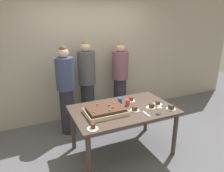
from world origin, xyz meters
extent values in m
plane|color=#5B5B60|center=(0.00, 0.00, 0.00)|extent=(12.00, 12.00, 0.00)
cube|color=#B2A893|center=(0.00, 1.60, 1.50)|extent=(8.00, 0.12, 3.00)
cube|color=#47382D|center=(0.00, 0.00, 0.76)|extent=(1.60, 0.99, 0.04)
cylinder|color=#47382D|center=(-0.72, -0.41, 0.37)|extent=(0.07, 0.07, 0.74)
cylinder|color=#47382D|center=(0.72, -0.41, 0.37)|extent=(0.07, 0.07, 0.74)
cylinder|color=#47382D|center=(-0.72, 0.41, 0.37)|extent=(0.07, 0.07, 0.74)
cylinder|color=#47382D|center=(0.72, 0.41, 0.37)|extent=(0.07, 0.07, 0.74)
cube|color=beige|center=(-0.31, -0.04, 0.79)|extent=(0.61, 0.43, 0.01)
cube|color=beige|center=(-0.31, -0.25, 0.82)|extent=(0.61, 0.01, 0.05)
cube|color=beige|center=(-0.31, 0.17, 0.82)|extent=(0.61, 0.01, 0.05)
cube|color=beige|center=(-0.61, -0.04, 0.82)|extent=(0.01, 0.43, 0.05)
cube|color=beige|center=(-0.02, -0.04, 0.82)|extent=(0.01, 0.43, 0.05)
cube|color=#4C2D1E|center=(-0.31, -0.04, 0.83)|extent=(0.54, 0.36, 0.08)
sphere|color=red|center=(-0.23, -0.10, 0.88)|extent=(0.03, 0.03, 0.03)
sphere|color=green|center=(-0.53, -0.13, 0.88)|extent=(0.03, 0.03, 0.03)
sphere|color=#2D84E0|center=(-0.31, -0.16, 0.88)|extent=(0.03, 0.03, 0.03)
sphere|color=red|center=(-0.24, 0.00, 0.88)|extent=(0.03, 0.03, 0.03)
sphere|color=orange|center=(-0.14, 0.04, 0.88)|extent=(0.03, 0.03, 0.03)
sphere|color=red|center=(-0.39, 0.10, 0.88)|extent=(0.03, 0.03, 0.03)
cylinder|color=white|center=(0.59, -0.09, 0.79)|extent=(0.15, 0.15, 0.01)
cube|color=#4C2D1E|center=(0.58, -0.10, 0.82)|extent=(0.06, 0.05, 0.05)
cylinder|color=white|center=(0.26, 0.22, 0.79)|extent=(0.15, 0.15, 0.01)
cube|color=#4C2D1E|center=(0.26, 0.23, 0.82)|extent=(0.06, 0.06, 0.06)
cylinder|color=white|center=(0.67, -0.33, 0.79)|extent=(0.15, 0.15, 0.01)
cube|color=#4C2D1E|center=(0.66, -0.33, 0.82)|extent=(0.06, 0.07, 0.07)
cylinder|color=white|center=(-0.65, -0.39, 0.79)|extent=(0.15, 0.15, 0.01)
cube|color=#4C2D1E|center=(-0.64, -0.38, 0.82)|extent=(0.05, 0.05, 0.06)
cylinder|color=white|center=(0.41, -0.15, 0.79)|extent=(0.15, 0.15, 0.01)
cube|color=#4C2D1E|center=(0.42, -0.16, 0.82)|extent=(0.06, 0.06, 0.07)
cylinder|color=white|center=(0.13, -0.13, 0.79)|extent=(0.15, 0.15, 0.01)
cube|color=#4C2D1E|center=(0.12, -0.14, 0.82)|extent=(0.06, 0.06, 0.06)
cylinder|color=red|center=(0.13, 0.09, 0.83)|extent=(0.07, 0.07, 0.10)
cylinder|color=white|center=(0.42, -0.37, 0.83)|extent=(0.07, 0.07, 0.10)
cylinder|color=#2D5199|center=(0.05, 0.21, 0.83)|extent=(0.07, 0.07, 0.10)
cube|color=silver|center=(0.23, -0.31, 0.78)|extent=(0.03, 0.20, 0.01)
cylinder|color=#28282D|center=(-0.68, 0.98, 0.44)|extent=(0.26, 0.26, 0.89)
cylinder|color=#384266|center=(-0.68, 0.98, 1.18)|extent=(0.33, 0.33, 0.59)
sphere|color=beige|center=(-0.68, 0.98, 1.56)|extent=(0.19, 0.19, 0.19)
sphere|color=brown|center=(-0.68, 0.98, 1.61)|extent=(0.15, 0.15, 0.15)
cylinder|color=#28282D|center=(-0.19, 1.24, 0.43)|extent=(0.28, 0.28, 0.86)
cylinder|color=#4C4C51|center=(-0.19, 1.24, 1.18)|extent=(0.35, 0.35, 0.65)
sphere|color=beige|center=(-0.19, 1.24, 1.60)|extent=(0.20, 0.20, 0.20)
sphere|color=olive|center=(-0.19, 1.24, 1.65)|extent=(0.15, 0.15, 0.15)
cylinder|color=#28282D|center=(0.56, 1.24, 0.44)|extent=(0.28, 0.28, 0.87)
cylinder|color=#7A4C5B|center=(0.56, 1.24, 1.16)|extent=(0.35, 0.35, 0.58)
sphere|color=beige|center=(0.56, 1.24, 1.54)|extent=(0.19, 0.19, 0.19)
sphere|color=olive|center=(0.56, 1.24, 1.59)|extent=(0.15, 0.15, 0.15)
camera|label=1|loc=(-1.39, -2.66, 2.18)|focal=33.57mm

